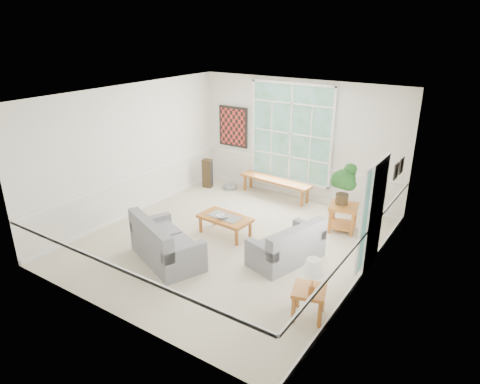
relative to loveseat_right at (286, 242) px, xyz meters
The scene contains 24 objects.
floor 1.37m from the loveseat_right, behind, with size 5.50×6.00×0.01m, color #C0B69E.
ceiling 2.92m from the loveseat_right, behind, with size 5.50×6.00×0.02m, color white.
wall_back 3.50m from the loveseat_right, 113.31° to the left, with size 5.50×0.02×3.00m, color silver.
wall_front 3.41m from the loveseat_right, 114.04° to the right, with size 5.50×0.02×3.00m, color silver.
wall_left 4.21m from the loveseat_right, behind, with size 0.02×6.00×3.00m, color silver.
wall_right 1.81m from the loveseat_right, ahead, with size 0.02×6.00×3.00m, color silver.
window_back 3.60m from the loveseat_right, 116.71° to the left, with size 2.30×0.08×2.40m, color white.
entry_door 1.67m from the loveseat_right, 25.03° to the left, with size 0.08×0.90×2.10m, color white.
door_sidelight 1.59m from the loveseat_right, ahead, with size 0.08×0.26×1.90m, color white.
wall_art 4.60m from the loveseat_right, 137.41° to the left, with size 0.90×0.06×1.10m, color maroon.
wall_frame_near 2.56m from the loveseat_right, 52.25° to the left, with size 0.04×0.26×0.32m, color black.
wall_frame_far 2.85m from the loveseat_right, 57.64° to the left, with size 0.04×0.26×0.32m, color black.
loveseat_right is the anchor object (origin of this frame).
loveseat_front 2.26m from the loveseat_right, 146.77° to the right, with size 1.62×0.84×0.87m, color slate.
coffee_table 1.60m from the loveseat_right, behind, with size 1.12×0.61×0.42m, color #9E5920.
pewter_bowl 1.58m from the loveseat_right, behind, with size 0.30×0.30×0.07m, color #9C9DA1.
window_bench 3.22m from the loveseat_right, 122.89° to the left, with size 1.99×0.39×0.47m, color #9E5920.
end_table 1.86m from the loveseat_right, 76.46° to the left, with size 0.59×0.59×0.59m, color #9E5920.
houseplant 2.00m from the loveseat_right, 79.13° to the left, with size 0.54×0.54×0.92m, color #1C4A1B, non-canonical shape.
side_table 1.72m from the loveseat_right, 50.64° to the right, with size 0.49×0.49×0.50m, color #9E5920.
table_lamp 1.85m from the loveseat_right, 50.60° to the right, with size 0.33×0.33×0.57m, color white, non-canonical shape.
pet_bed 3.95m from the loveseat_right, 140.28° to the left, with size 0.40×0.40×0.12m, color slate.
floor_speaker 4.29m from the loveseat_right, 147.80° to the left, with size 0.25×0.19×0.79m, color #362816.
cat 0.52m from the loveseat_right, 83.33° to the left, with size 0.30×0.21×0.14m, color black.
Camera 1 is at (4.53, -6.49, 4.24)m, focal length 32.00 mm.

